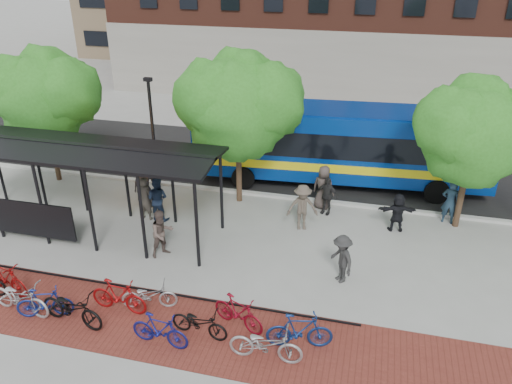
% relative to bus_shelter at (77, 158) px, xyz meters
% --- Properties ---
extents(ground, '(160.00, 160.00, 0.00)m').
position_rel_bus_shelter_xyz_m(ground, '(8.13, 0.48, -3.00)').
color(ground, '#9E9E99').
rests_on(ground, ground).
extents(asphalt_street, '(160.00, 8.00, 0.01)m').
position_rel_bus_shelter_xyz_m(asphalt_street, '(8.13, 8.48, -2.99)').
color(asphalt_street, black).
rests_on(asphalt_street, ground).
extents(curb, '(160.00, 0.25, 0.12)m').
position_rel_bus_shelter_xyz_m(curb, '(8.13, 4.48, -2.94)').
color(curb, '#B7B7B2').
rests_on(curb, ground).
extents(brick_strip, '(24.00, 3.00, 0.01)m').
position_rel_bus_shelter_xyz_m(brick_strip, '(6.13, -4.52, -3.00)').
color(brick_strip, maroon).
rests_on(brick_strip, ground).
extents(bike_rack_rail, '(12.00, 0.05, 0.95)m').
position_rel_bus_shelter_xyz_m(bike_rack_rail, '(4.83, -3.62, -3.00)').
color(bike_rack_rail, black).
rests_on(bike_rack_rail, ground).
extents(bus_shelter, '(10.60, 3.07, 3.60)m').
position_rel_bus_shelter_xyz_m(bus_shelter, '(0.00, 0.00, 0.00)').
color(bus_shelter, black).
rests_on(bus_shelter, ground).
extents(tree_a, '(4.90, 4.00, 6.18)m').
position_rel_bus_shelter_xyz_m(tree_a, '(-3.77, 3.83, 1.24)').
color(tree_a, '#382619').
rests_on(tree_a, ground).
extents(tree_b, '(5.15, 4.20, 6.47)m').
position_rel_bus_shelter_xyz_m(tree_b, '(5.23, 3.83, 1.46)').
color(tree_b, '#382619').
rests_on(tree_b, ground).
extents(tree_c, '(4.66, 3.80, 5.92)m').
position_rel_bus_shelter_xyz_m(tree_c, '(14.22, 3.83, 1.06)').
color(tree_c, '#382619').
rests_on(tree_c, ground).
extents(lamp_post_left, '(0.35, 0.20, 5.12)m').
position_rel_bus_shelter_xyz_m(lamp_post_left, '(1.13, 4.08, -0.25)').
color(lamp_post_left, black).
rests_on(lamp_post_left, ground).
extents(bus, '(13.50, 3.95, 3.59)m').
position_rel_bus_shelter_xyz_m(bus, '(9.11, 6.78, -0.94)').
color(bus, navy).
rests_on(bus, ground).
extents(bike_1, '(1.99, 0.96, 1.15)m').
position_rel_bus_shelter_xyz_m(bike_1, '(-0.34, -4.30, -2.42)').
color(bike_1, maroon).
rests_on(bike_1, ground).
extents(bike_2, '(2.20, 1.00, 1.12)m').
position_rel_bus_shelter_xyz_m(bike_2, '(0.75, -5.01, -2.44)').
color(bike_2, '#A4A4A7').
rests_on(bike_2, ground).
extents(bike_3, '(1.75, 1.02, 1.01)m').
position_rel_bus_shelter_xyz_m(bike_3, '(1.58, -5.01, -2.49)').
color(bike_3, navy).
rests_on(bike_3, ground).
extents(bike_4, '(2.25, 1.08, 1.13)m').
position_rel_bus_shelter_xyz_m(bike_4, '(2.56, -5.08, -2.43)').
color(bike_4, black).
rests_on(bike_4, ground).
extents(bike_5, '(1.87, 0.61, 1.11)m').
position_rel_bus_shelter_xyz_m(bike_5, '(3.61, -4.23, -2.44)').
color(bike_5, maroon).
rests_on(bike_5, ground).
extents(bike_6, '(1.81, 1.04, 0.90)m').
position_rel_bus_shelter_xyz_m(bike_6, '(4.43, -3.84, -2.55)').
color(bike_6, '#A6A5A8').
rests_on(bike_6, ground).
extents(bike_7, '(1.78, 0.64, 1.05)m').
position_rel_bus_shelter_xyz_m(bike_7, '(5.42, -5.27, -2.48)').
color(bike_7, navy).
rests_on(bike_7, ground).
extents(bike_8, '(1.81, 0.82, 0.92)m').
position_rel_bus_shelter_xyz_m(bike_8, '(6.35, -4.64, -2.54)').
color(bike_8, black).
rests_on(bike_8, ground).
extents(bike_9, '(1.82, 1.13, 1.06)m').
position_rel_bus_shelter_xyz_m(bike_9, '(7.33, -4.03, -2.47)').
color(bike_9, maroon).
rests_on(bike_9, ground).
extents(bike_10, '(2.04, 0.77, 1.06)m').
position_rel_bus_shelter_xyz_m(bike_10, '(8.40, -5.08, -2.47)').
color(bike_10, '#979799').
rests_on(bike_10, ground).
extents(bike_11, '(1.93, 0.91, 1.12)m').
position_rel_bus_shelter_xyz_m(bike_11, '(9.19, -4.39, -2.44)').
color(bike_11, navy).
rests_on(bike_11, ground).
extents(pedestrian_0, '(1.07, 0.97, 1.84)m').
position_rel_bus_shelter_xyz_m(pedestrian_0, '(1.21, 2.65, -2.08)').
color(pedestrian_0, black).
rests_on(pedestrian_0, ground).
extents(pedestrian_1, '(0.69, 0.46, 1.85)m').
position_rel_bus_shelter_xyz_m(pedestrian_1, '(1.89, 1.28, -2.07)').
color(pedestrian_1, '#464038').
rests_on(pedestrian_1, ground).
extents(pedestrian_2, '(0.94, 0.75, 1.87)m').
position_rel_bus_shelter_xyz_m(pedestrian_2, '(2.39, 1.39, -2.07)').
color(pedestrian_2, '#1D2A43').
rests_on(pedestrian_2, ground).
extents(pedestrian_3, '(1.37, 1.00, 1.90)m').
position_rel_bus_shelter_xyz_m(pedestrian_3, '(8.19, 2.06, -2.05)').
color(pedestrian_3, '#51473C').
rests_on(pedestrian_3, ground).
extents(pedestrian_4, '(1.04, 0.68, 1.65)m').
position_rel_bus_shelter_xyz_m(pedestrian_4, '(8.95, 3.56, -2.18)').
color(pedestrian_4, '#252525').
rests_on(pedestrian_4, ground).
extents(pedestrian_5, '(1.53, 0.70, 1.59)m').
position_rel_bus_shelter_xyz_m(pedestrian_5, '(11.80, 2.82, -2.20)').
color(pedestrian_5, black).
rests_on(pedestrian_5, ground).
extents(pedestrian_6, '(1.06, 0.83, 1.92)m').
position_rel_bus_shelter_xyz_m(pedestrian_6, '(8.75, 4.00, -2.04)').
color(pedestrian_6, '#463B38').
rests_on(pedestrian_6, ground).
extents(pedestrian_7, '(0.72, 0.52, 1.84)m').
position_rel_bus_shelter_xyz_m(pedestrian_7, '(13.82, 4.00, -2.08)').
color(pedestrian_7, '#20374B').
rests_on(pedestrian_7, ground).
extents(pedestrian_8, '(1.08, 1.11, 1.80)m').
position_rel_bus_shelter_xyz_m(pedestrian_8, '(3.65, -1.02, -2.10)').
color(pedestrian_8, brown).
rests_on(pedestrian_8, ground).
extents(pedestrian_9, '(1.18, 1.28, 1.73)m').
position_rel_bus_shelter_xyz_m(pedestrian_9, '(10.00, -1.02, -2.14)').
color(pedestrian_9, '#2A2A2A').
rests_on(pedestrian_9, ground).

